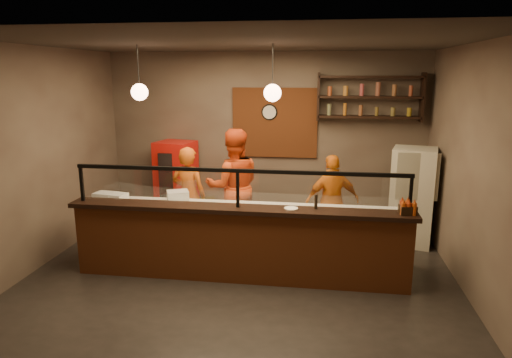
% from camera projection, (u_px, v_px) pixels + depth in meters
% --- Properties ---
extents(floor, '(6.00, 6.00, 0.00)m').
position_uv_depth(floor, '(242.00, 271.00, 6.65)').
color(floor, black).
rests_on(floor, ground).
extents(ceiling, '(6.00, 6.00, 0.00)m').
position_uv_depth(ceiling, '(241.00, 43.00, 5.92)').
color(ceiling, '#352F29').
rests_on(ceiling, wall_back).
extents(wall_back, '(6.00, 0.00, 6.00)m').
position_uv_depth(wall_back, '(264.00, 138.00, 8.69)').
color(wall_back, '#6D5E50').
rests_on(wall_back, floor).
extents(wall_left, '(0.00, 5.00, 5.00)m').
position_uv_depth(wall_left, '(41.00, 158.00, 6.71)').
color(wall_left, '#6D5E50').
rests_on(wall_left, floor).
extents(wall_right, '(0.00, 5.00, 5.00)m').
position_uv_depth(wall_right, '(471.00, 170.00, 5.87)').
color(wall_right, '#6D5E50').
rests_on(wall_right, floor).
extents(wall_front, '(6.00, 0.00, 6.00)m').
position_uv_depth(wall_front, '(190.00, 220.00, 3.88)').
color(wall_front, '#6D5E50').
rests_on(wall_front, floor).
extents(brick_patch, '(1.60, 0.04, 1.30)m').
position_uv_depth(brick_patch, '(275.00, 123.00, 8.57)').
color(brick_patch, brown).
rests_on(brick_patch, wall_back).
extents(service_counter, '(4.60, 0.25, 1.00)m').
position_uv_depth(service_counter, '(238.00, 246.00, 6.25)').
color(service_counter, brown).
rests_on(service_counter, floor).
extents(counter_ledge, '(4.70, 0.37, 0.06)m').
position_uv_depth(counter_ledge, '(238.00, 209.00, 6.13)').
color(counter_ledge, black).
rests_on(counter_ledge, service_counter).
extents(worktop_cabinet, '(4.60, 0.75, 0.85)m').
position_uv_depth(worktop_cabinet, '(244.00, 239.00, 6.75)').
color(worktop_cabinet, gray).
rests_on(worktop_cabinet, floor).
extents(worktop, '(4.60, 0.75, 0.05)m').
position_uv_depth(worktop, '(244.00, 209.00, 6.64)').
color(worktop, silver).
rests_on(worktop, worktop_cabinet).
extents(sneeze_guard, '(4.50, 0.05, 0.52)m').
position_uv_depth(sneeze_guard, '(238.00, 185.00, 6.05)').
color(sneeze_guard, white).
rests_on(sneeze_guard, counter_ledge).
extents(wall_shelving, '(1.84, 0.28, 0.85)m').
position_uv_depth(wall_shelving, '(370.00, 97.00, 8.07)').
color(wall_shelving, black).
rests_on(wall_shelving, wall_back).
extents(wall_clock, '(0.30, 0.04, 0.30)m').
position_uv_depth(wall_clock, '(269.00, 112.00, 8.53)').
color(wall_clock, black).
rests_on(wall_clock, wall_back).
extents(pendant_left, '(0.24, 0.24, 0.77)m').
position_uv_depth(pendant_left, '(140.00, 92.00, 6.47)').
color(pendant_left, black).
rests_on(pendant_left, ceiling).
extents(pendant_right, '(0.24, 0.24, 0.77)m').
position_uv_depth(pendant_right, '(272.00, 93.00, 6.21)').
color(pendant_right, black).
rests_on(pendant_right, ceiling).
extents(cook_left, '(0.66, 0.50, 1.64)m').
position_uv_depth(cook_left, '(189.00, 195.00, 7.64)').
color(cook_left, '#C65412').
rests_on(cook_left, floor).
extents(cook_mid, '(1.11, 0.97, 1.93)m').
position_uv_depth(cook_mid, '(234.00, 186.00, 7.62)').
color(cook_mid, '#CA3E13').
rests_on(cook_mid, floor).
extents(cook_right, '(0.98, 0.64, 1.54)m').
position_uv_depth(cook_right, '(332.00, 202.00, 7.43)').
color(cook_right, orange).
rests_on(cook_right, floor).
extents(fridge, '(0.81, 0.77, 1.63)m').
position_uv_depth(fridge, '(412.00, 197.00, 7.57)').
color(fridge, beige).
rests_on(fridge, floor).
extents(red_cooler, '(0.78, 0.74, 1.55)m').
position_uv_depth(red_cooler, '(177.00, 182.00, 8.78)').
color(red_cooler, red).
rests_on(red_cooler, floor).
extents(pizza_dough, '(0.58, 0.58, 0.01)m').
position_uv_depth(pizza_dough, '(220.00, 209.00, 6.58)').
color(pizza_dough, beige).
rests_on(pizza_dough, worktop).
extents(prep_tub_a, '(0.33, 0.28, 0.15)m').
position_uv_depth(prep_tub_a, '(105.00, 197.00, 6.92)').
color(prep_tub_a, silver).
rests_on(prep_tub_a, worktop).
extents(prep_tub_b, '(0.39, 0.36, 0.16)m').
position_uv_depth(prep_tub_b, '(178.00, 196.00, 6.98)').
color(prep_tub_b, silver).
rests_on(prep_tub_b, worktop).
extents(prep_tub_c, '(0.34, 0.29, 0.15)m').
position_uv_depth(prep_tub_c, '(116.00, 198.00, 6.87)').
color(prep_tub_c, white).
rests_on(prep_tub_c, worktop).
extents(rolling_pin, '(0.32, 0.17, 0.05)m').
position_uv_depth(rolling_pin, '(199.00, 205.00, 6.71)').
color(rolling_pin, gold).
rests_on(rolling_pin, worktop).
extents(condiment_caddy, '(0.22, 0.18, 0.11)m').
position_uv_depth(condiment_caddy, '(408.00, 210.00, 5.80)').
color(condiment_caddy, black).
rests_on(condiment_caddy, counter_ledge).
extents(pepper_mill, '(0.05, 0.05, 0.19)m').
position_uv_depth(pepper_mill, '(316.00, 202.00, 6.02)').
color(pepper_mill, black).
rests_on(pepper_mill, counter_ledge).
extents(small_plate, '(0.21, 0.21, 0.01)m').
position_uv_depth(small_plate, '(291.00, 208.00, 6.04)').
color(small_plate, white).
rests_on(small_plate, counter_ledge).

